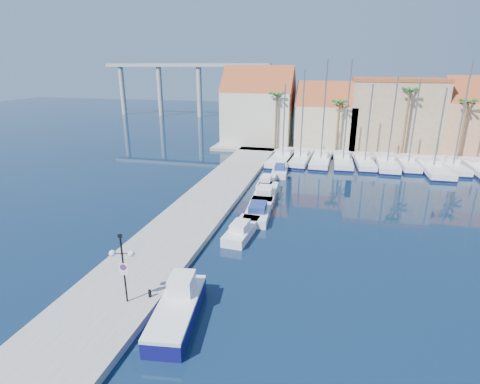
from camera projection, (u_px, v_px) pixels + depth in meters
The scene contains 30 objects.
ground at pixel (264, 298), 23.63m from camera, with size 260.00×260.00×0.00m, color black.
quay_west at pixel (202, 207), 38.03m from camera, with size 6.00×77.00×0.50m, color gray.
shore_north at pixel (371, 148), 65.30m from camera, with size 54.00×16.00×0.50m, color gray.
lamp_post at pixel (122, 258), 21.49m from camera, with size 1.48×0.63×4.42m.
bollard at pixel (150, 293), 22.78m from camera, with size 0.19×0.19×0.48m, color black.
fishing_boat at pixel (178, 308), 21.42m from camera, with size 2.94×6.53×2.21m.
motorboat_west_0 at pixel (242, 230), 32.14m from camera, with size 2.22×5.78×1.40m.
motorboat_west_1 at pixel (259, 210), 36.45m from camera, with size 2.67×7.05×1.40m.
motorboat_west_2 at pixel (265, 193), 41.34m from camera, with size 2.68×7.11×1.40m.
motorboat_west_3 at pixel (267, 182), 45.36m from camera, with size 1.84×5.42×1.40m.
motorboat_west_4 at pixel (280, 170), 50.44m from camera, with size 2.31×6.02×1.40m.
sailboat_0 at pixel (284, 157), 57.25m from camera, with size 3.91×12.17×11.45m.
sailboat_1 at pixel (301, 158), 56.94m from camera, with size 3.41×10.57×13.35m.
sailboat_2 at pixel (321, 159), 55.86m from camera, with size 3.02×10.14×14.70m.
sailboat_3 at pixel (343, 160), 55.50m from camera, with size 2.89×9.98×14.75m.
sailboat_4 at pixel (364, 162), 54.68m from camera, with size 2.99×9.36×11.54m.
sailboat_5 at pixel (387, 163), 54.09m from camera, with size 2.95×10.59×12.59m.
sailboat_6 at pixel (407, 163), 53.69m from camera, with size 2.55×8.79×12.24m.
sailboat_7 at pixel (432, 167), 51.87m from camera, with size 3.48×11.83×11.24m.
sailboat_8 at pixel (452, 165), 52.42m from camera, with size 2.87×9.30×14.76m.
sailboat_9 at pixel (480, 168), 51.13m from camera, with size 2.92×10.66×11.17m.
building_0 at pixel (259, 109), 67.01m from camera, with size 12.30×9.00×13.50m.
building_1 at pixel (326, 118), 64.62m from camera, with size 10.30×8.00×11.00m.
building_2 at pixel (394, 114), 62.68m from camera, with size 14.20×10.20×11.50m.
building_3 at pixel (475, 119), 59.11m from camera, with size 10.30×8.00×12.00m.
palm_0 at pixel (277, 97), 60.67m from camera, with size 2.60×2.60×10.15m.
palm_1 at pixel (340, 104), 58.65m from camera, with size 2.60×2.60×9.15m.
palm_2 at pixel (410, 93), 55.73m from camera, with size 2.60×2.60×11.15m.
palm_3 at pixel (468, 104), 54.33m from camera, with size 2.60×2.60×9.65m.
viaduct at pixel (182, 79), 104.69m from camera, with size 48.00×2.20×14.45m.
Camera 1 is at (3.48, -19.99, 13.91)m, focal length 28.00 mm.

